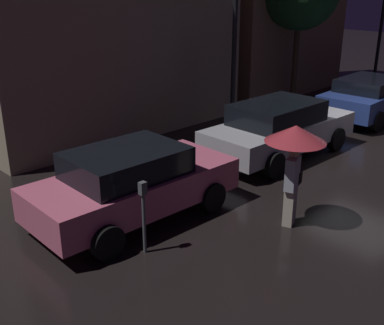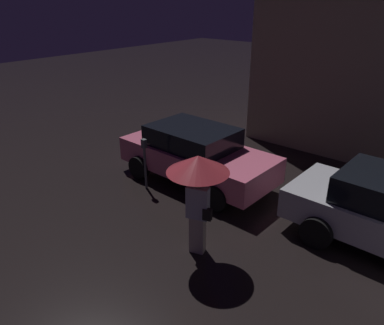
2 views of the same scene
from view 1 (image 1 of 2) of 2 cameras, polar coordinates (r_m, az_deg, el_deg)
The scene contains 8 objects.
ground_plane at distance 14.24m, azimuth 19.89°, elevation 1.54°, with size 60.00×60.00×0.00m, color black.
parked_car_pink at distance 9.37m, azimuth -7.08°, elevation -2.35°, with size 4.17×1.98×1.45m.
parked_car_silver at distance 12.88m, azimuth 10.29°, elevation 4.09°, with size 4.58×1.97×1.47m.
parked_car_blue at distance 17.21m, azimuth 20.30°, elevation 7.32°, with size 4.12×2.02×1.39m.
pedestrian_with_umbrella at distance 8.92m, azimuth 12.10°, elevation 2.09°, with size 1.12×1.12×1.99m.
parking_meter at distance 8.13m, azimuth -5.77°, elevation -5.62°, with size 0.12×0.10×1.32m.
street_lamp_near at distance 14.29m, azimuth 5.13°, elevation 16.53°, with size 0.40×0.40×4.98m.
street_lamp_far at distance 22.57m, azimuth 21.69°, elevation 16.15°, with size 0.46×0.46×4.22m.
Camera 1 is at (-12.30, -5.62, 4.45)m, focal length 45.00 mm.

